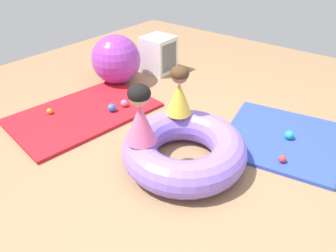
{
  "coord_description": "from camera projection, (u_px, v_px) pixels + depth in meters",
  "views": [
    {
      "loc": [
        -1.99,
        -1.29,
        1.97
      ],
      "look_at": [
        -0.05,
        0.27,
        0.35
      ],
      "focal_mm": 32.85,
      "sensor_mm": 36.0,
      "label": 1
    }
  ],
  "objects": [
    {
      "name": "child_in_pink",
      "position": [
        140.0,
        115.0,
        2.66
      ],
      "size": [
        0.35,
        0.35,
        0.56
      ],
      "rotation": [
        0.0,
        0.0,
        6.03
      ],
      "color": "#E5608E",
      "rests_on": "inflatable_cushion"
    },
    {
      "name": "storage_cube",
      "position": [
        160.0,
        55.0,
        4.84
      ],
      "size": [
        0.44,
        0.44,
        0.56
      ],
      "color": "silver",
      "rests_on": "ground"
    },
    {
      "name": "gym_mat_near_right",
      "position": [
        281.0,
        138.0,
        3.38
      ],
      "size": [
        1.4,
        1.36,
        0.04
      ],
      "primitive_type": "cube",
      "rotation": [
        0.0,
        0.0,
        0.19
      ],
      "color": "#2D47B7",
      "rests_on": "ground"
    },
    {
      "name": "ground_plane",
      "position": [
        192.0,
        163.0,
        3.05
      ],
      "size": [
        8.0,
        8.0,
        0.0
      ],
      "primitive_type": "plane",
      "color": "#93704C"
    },
    {
      "name": "inflatable_cushion",
      "position": [
        184.0,
        149.0,
        2.97
      ],
      "size": [
        1.2,
        1.2,
        0.34
      ],
      "primitive_type": "torus",
      "color": "#8466E0",
      "rests_on": "ground"
    },
    {
      "name": "play_ball_blue",
      "position": [
        112.0,
        108.0,
        3.81
      ],
      "size": [
        0.1,
        0.1,
        0.1
      ],
      "primitive_type": "sphere",
      "color": "blue",
      "rests_on": "gym_mat_far_right"
    },
    {
      "name": "play_ball_pink",
      "position": [
        124.0,
        103.0,
        3.91
      ],
      "size": [
        0.09,
        0.09,
        0.09
      ],
      "primitive_type": "sphere",
      "color": "pink",
      "rests_on": "gym_mat_far_right"
    },
    {
      "name": "play_ball_red",
      "position": [
        282.0,
        159.0,
        2.99
      ],
      "size": [
        0.07,
        0.07,
        0.07
      ],
      "primitive_type": "sphere",
      "color": "red",
      "rests_on": "gym_mat_near_right"
    },
    {
      "name": "play_ball_orange",
      "position": [
        50.0,
        111.0,
        3.76
      ],
      "size": [
        0.07,
        0.07,
        0.07
      ],
      "primitive_type": "sphere",
      "color": "orange",
      "rests_on": "gym_mat_far_right"
    },
    {
      "name": "play_ball_teal",
      "position": [
        289.0,
        135.0,
        3.31
      ],
      "size": [
        0.1,
        0.1,
        0.1
      ],
      "primitive_type": "sphere",
      "color": "teal",
      "rests_on": "gym_mat_near_right"
    },
    {
      "name": "child_in_yellow",
      "position": [
        179.0,
        91.0,
        3.08
      ],
      "size": [
        0.32,
        0.32,
        0.52
      ],
      "rotation": [
        0.0,
        0.0,
        0.25
      ],
      "color": "yellow",
      "rests_on": "inflatable_cushion"
    },
    {
      "name": "exercise_ball_large",
      "position": [
        116.0,
        60.0,
        4.46
      ],
      "size": [
        0.71,
        0.71,
        0.71
      ],
      "primitive_type": "sphere",
      "color": "purple",
      "rests_on": "ground"
    },
    {
      "name": "gym_mat_far_right",
      "position": [
        84.0,
        113.0,
        3.84
      ],
      "size": [
        1.84,
        1.29,
        0.04
      ],
      "primitive_type": "cube",
      "rotation": [
        0.0,
        0.0,
        -0.12
      ],
      "color": "#B21923",
      "rests_on": "ground"
    }
  ]
}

